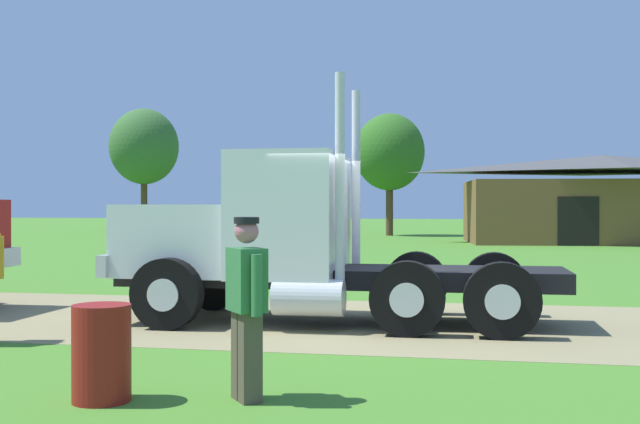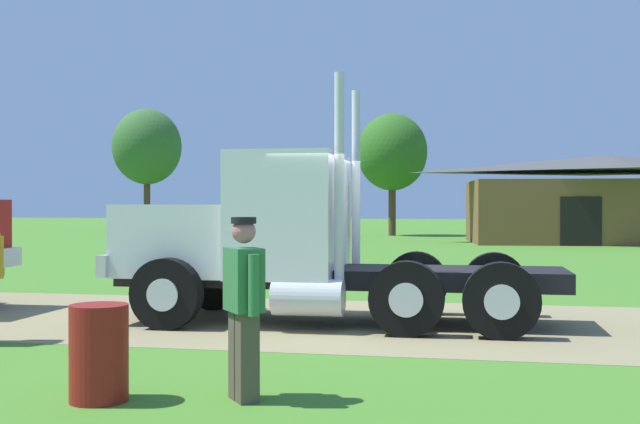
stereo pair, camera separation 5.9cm
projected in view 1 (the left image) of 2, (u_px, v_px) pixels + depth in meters
The scene contains 8 objects.
ground_plane at pixel (368, 323), 11.96m from camera, with size 200.00×200.00×0.00m, color #457E27.
dirt_track at pixel (368, 322), 11.96m from camera, with size 120.00×5.33×0.01m, color #8C8259.
truck_foreground_white at pixel (282, 242), 12.10m from camera, with size 6.83×2.70×3.64m.
visitor_walking_mid at pixel (247, 301), 7.15m from camera, with size 0.46×0.51×1.67m.
steel_barrel at pixel (102, 353), 7.12m from camera, with size 0.53×0.53×0.88m, color maroon.
shed_building at pixel (604, 201), 38.08m from camera, with size 14.09×7.95×4.25m.
tree_left at pixel (144, 147), 53.92m from camera, with size 4.70×4.70×8.45m.
tree_mid at pixel (390, 152), 47.68m from camera, with size 4.23×4.23×7.38m.
Camera 1 is at (1.61, -11.86, 1.76)m, focal length 44.34 mm.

